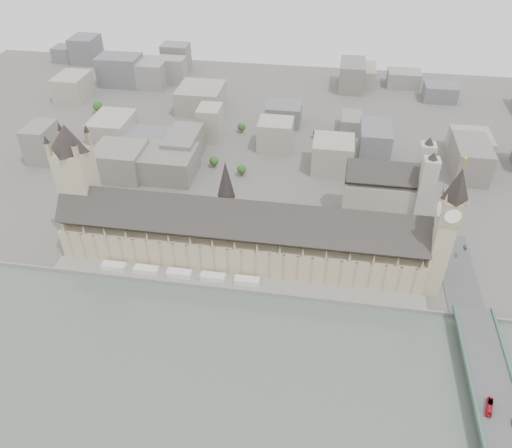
# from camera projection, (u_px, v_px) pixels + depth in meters

# --- Properties ---
(ground) EXTENTS (900.00, 900.00, 0.00)m
(ground) POSITION_uv_depth(u_px,v_px,m) (235.00, 277.00, 365.16)
(ground) COLOR #595651
(ground) RESTS_ON ground
(embankment_wall) EXTENTS (600.00, 1.50, 3.00)m
(embankment_wall) POSITION_uv_depth(u_px,v_px,m) (231.00, 290.00, 352.44)
(embankment_wall) COLOR gray
(embankment_wall) RESTS_ON ground
(river_terrace) EXTENTS (270.00, 15.00, 2.00)m
(river_terrace) POSITION_uv_depth(u_px,v_px,m) (233.00, 283.00, 358.65)
(river_terrace) COLOR gray
(river_terrace) RESTS_ON ground
(terrace_tents) EXTENTS (118.00, 7.00, 4.00)m
(terrace_tents) POSITION_uv_depth(u_px,v_px,m) (179.00, 273.00, 362.26)
(terrace_tents) COLOR silver
(terrace_tents) RESTS_ON river_terrace
(palace_of_westminster) EXTENTS (265.00, 40.73, 55.44)m
(palace_of_westminster) POSITION_uv_depth(u_px,v_px,m) (239.00, 236.00, 367.01)
(palace_of_westminster) COLOR tan
(palace_of_westminster) RESTS_ON ground
(elizabeth_tower) EXTENTS (17.00, 17.00, 107.50)m
(elizabeth_tower) POSITION_uv_depth(u_px,v_px,m) (447.00, 225.00, 319.14)
(elizabeth_tower) COLOR tan
(elizabeth_tower) RESTS_ON ground
(victoria_tower) EXTENTS (30.00, 30.00, 100.00)m
(victoria_tower) POSITION_uv_depth(u_px,v_px,m) (78.00, 180.00, 367.71)
(victoria_tower) COLOR tan
(victoria_tower) RESTS_ON ground
(central_tower) EXTENTS (13.00, 13.00, 48.00)m
(central_tower) POSITION_uv_depth(u_px,v_px,m) (226.00, 190.00, 352.01)
(central_tower) COLOR gray
(central_tower) RESTS_ON ground
(westminster_bridge) EXTENTS (25.00, 325.00, 10.25)m
(westminster_bridge) POSITION_uv_depth(u_px,v_px,m) (495.00, 410.00, 272.78)
(westminster_bridge) COLOR #474749
(westminster_bridge) RESTS_ON ground
(westminster_abbey) EXTENTS (68.00, 36.00, 64.00)m
(westminster_abbey) POSITION_uv_depth(u_px,v_px,m) (388.00, 191.00, 410.99)
(westminster_abbey) COLOR #A8A297
(westminster_abbey) RESTS_ON ground
(city_skyline_inland) EXTENTS (720.00, 360.00, 38.00)m
(city_skyline_inland) POSITION_uv_depth(u_px,v_px,m) (277.00, 113.00, 546.80)
(city_skyline_inland) COLOR gray
(city_skyline_inland) RESTS_ON ground
(park_trees) EXTENTS (110.00, 30.00, 15.00)m
(park_trees) POSITION_uv_depth(u_px,v_px,m) (237.00, 219.00, 409.19)
(park_trees) COLOR #234D1B
(park_trees) RESTS_ON ground
(red_bus_north) EXTENTS (5.92, 12.18, 3.31)m
(red_bus_north) POSITION_uv_depth(u_px,v_px,m) (489.00, 407.00, 266.72)
(red_bus_north) COLOR red
(red_bus_north) RESTS_ON westminster_bridge
(car_approach) EXTENTS (2.72, 5.83, 1.64)m
(car_approach) POSITION_uv_depth(u_px,v_px,m) (465.00, 248.00, 373.98)
(car_approach) COLOR gray
(car_approach) RESTS_ON westminster_bridge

